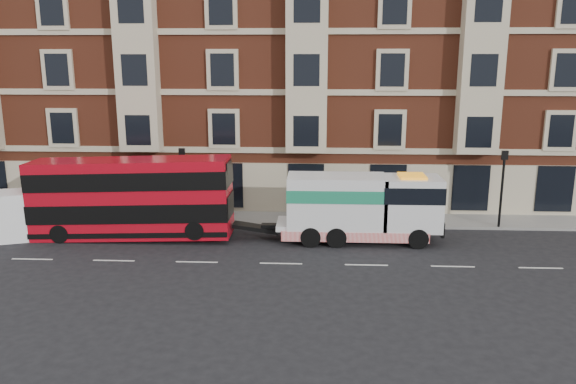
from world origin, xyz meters
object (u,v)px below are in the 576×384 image
(box_van, at_px, (22,215))
(pedestrian, at_px, (98,206))
(double_decker_bus, at_px, (131,197))
(tow_truck, at_px, (359,207))

(box_van, height_order, pedestrian, box_van)
(double_decker_bus, bearing_deg, tow_truck, 0.00)
(double_decker_bus, relative_size, pedestrian, 6.59)
(tow_truck, bearing_deg, pedestrian, 168.96)
(pedestrian, bearing_deg, double_decker_bus, -34.81)
(box_van, relative_size, pedestrian, 3.31)
(double_decker_bus, xyz_separation_m, box_van, (-5.92, -0.35, -1.01))
(tow_truck, bearing_deg, double_decker_bus, -180.00)
(tow_truck, height_order, pedestrian, tow_truck)
(double_decker_bus, height_order, box_van, double_decker_bus)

